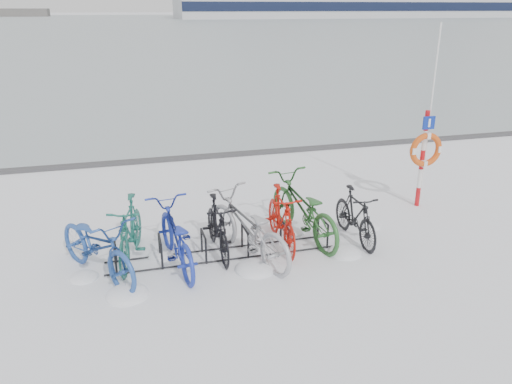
% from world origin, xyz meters
% --- Properties ---
extents(ground, '(900.00, 900.00, 0.00)m').
position_xyz_m(ground, '(0.00, 0.00, 0.00)').
color(ground, white).
rests_on(ground, ground).
extents(ice_sheet, '(400.00, 298.00, 0.02)m').
position_xyz_m(ice_sheet, '(0.00, 155.00, 0.01)').
color(ice_sheet, '#A0AEB5').
rests_on(ice_sheet, ground).
extents(quay_edge, '(400.00, 0.25, 0.10)m').
position_xyz_m(quay_edge, '(0.00, 5.90, 0.05)').
color(quay_edge, '#3F3F42').
rests_on(quay_edge, ground).
extents(bike_rack, '(4.00, 0.48, 0.46)m').
position_xyz_m(bike_rack, '(0.00, 0.00, 0.18)').
color(bike_rack, black).
rests_on(bike_rack, ground).
extents(lifebuoy_station, '(0.72, 0.22, 3.74)m').
position_xyz_m(lifebuoy_station, '(4.46, 1.08, 1.26)').
color(lifebuoy_station, '#B80E14').
rests_on(lifebuoy_station, ground).
extents(bike_0, '(1.72, 2.19, 1.11)m').
position_xyz_m(bike_0, '(-2.05, -0.15, 0.55)').
color(bike_0, '#274D9B').
rests_on(bike_0, ground).
extents(bike_1, '(0.89, 1.88, 1.09)m').
position_xyz_m(bike_1, '(-1.54, 0.28, 0.54)').
color(bike_1, '#1B5E51').
rests_on(bike_1, ground).
extents(bike_2, '(0.96, 2.11, 1.07)m').
position_xyz_m(bike_2, '(-0.84, -0.10, 0.53)').
color(bike_2, '#1E31A7').
rests_on(bike_2, ground).
extents(bike_3, '(0.50, 1.68, 1.01)m').
position_xyz_m(bike_3, '(-0.09, 0.14, 0.50)').
color(bike_3, black).
rests_on(bike_3, ground).
extents(bike_4, '(1.54, 2.35, 1.17)m').
position_xyz_m(bike_4, '(0.36, -0.18, 0.58)').
color(bike_4, '#9D9FA4').
rests_on(bike_4, ground).
extents(bike_5, '(0.59, 1.80, 1.07)m').
position_xyz_m(bike_5, '(1.06, 0.16, 0.53)').
color(bike_5, '#B9150B').
rests_on(bike_5, ground).
extents(bike_6, '(1.20, 2.37, 1.19)m').
position_xyz_m(bike_6, '(1.53, 0.35, 0.59)').
color(bike_6, '#295E2A').
rests_on(bike_6, ground).
extents(bike_7, '(0.47, 1.64, 0.98)m').
position_xyz_m(bike_7, '(2.42, 0.00, 0.49)').
color(bike_7, black).
rests_on(bike_7, ground).
extents(snow_drifts, '(5.69, 2.02, 0.24)m').
position_xyz_m(snow_drifts, '(0.22, -0.31, 0.00)').
color(snow_drifts, white).
rests_on(snow_drifts, ground).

